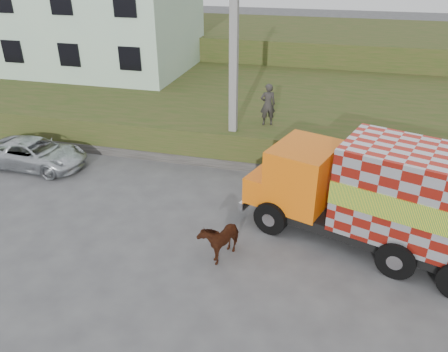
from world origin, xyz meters
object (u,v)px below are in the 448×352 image
(cow, at_px, (220,237))
(suv, at_px, (35,153))
(utility_pole, at_px, (234,67))
(cargo_truck, at_px, (384,197))
(pedestrian, at_px, (268,104))

(cow, distance_m, suv, 9.70)
(utility_pole, relative_size, suv, 1.87)
(utility_pole, distance_m, cargo_truck, 7.55)
(suv, bearing_deg, cow, -111.83)
(cargo_truck, height_order, cow, cargo_truck)
(utility_pole, xyz_separation_m, cow, (1.11, -6.14, -3.46))
(utility_pole, distance_m, pedestrian, 2.33)
(cargo_truck, distance_m, pedestrian, 7.06)
(utility_pole, height_order, suv, utility_pole)
(cow, distance_m, pedestrian, 7.37)
(pedestrian, bearing_deg, suv, 0.13)
(cow, bearing_deg, suv, 176.50)
(utility_pole, distance_m, cow, 7.14)
(utility_pole, xyz_separation_m, cargo_truck, (5.59, -4.50, -2.35))
(cargo_truck, height_order, suv, cargo_truck)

